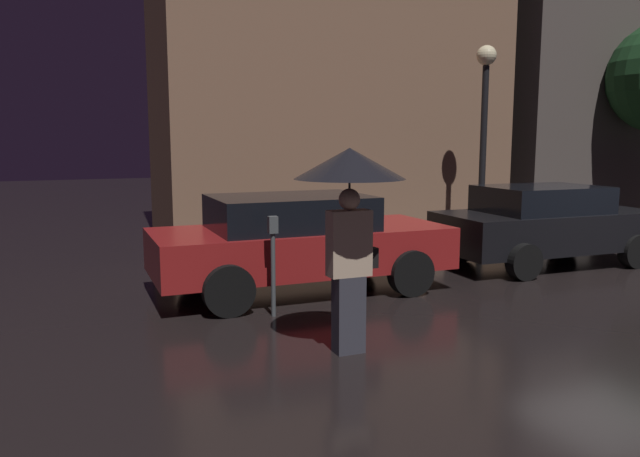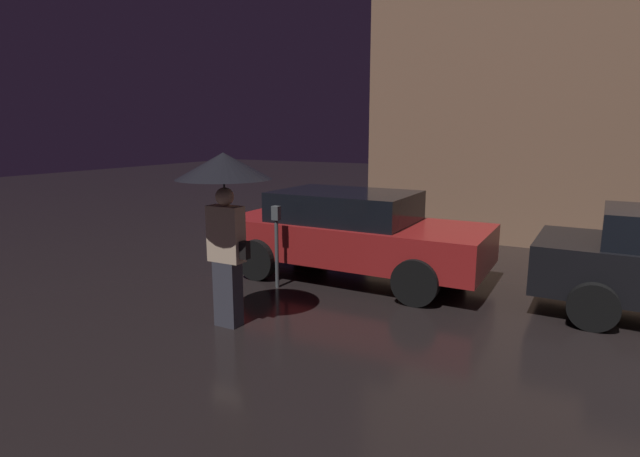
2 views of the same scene
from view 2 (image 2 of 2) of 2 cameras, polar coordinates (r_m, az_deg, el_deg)
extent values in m
cube|color=#8C664C|center=(12.95, 26.65, 17.98)|extent=(8.26, 3.00, 8.56)
cube|color=maroon|center=(8.52, 3.93, -1.23)|extent=(4.46, 1.90, 0.63)
cube|color=black|center=(8.50, 2.89, 2.58)|extent=(2.33, 1.65, 0.49)
cylinder|color=black|center=(9.02, 14.33, -2.90)|extent=(0.69, 0.22, 0.69)
cylinder|color=black|center=(7.30, 10.86, -6.04)|extent=(0.69, 0.22, 0.69)
cylinder|color=black|center=(9.99, -1.15, -1.21)|extent=(0.69, 0.22, 0.69)
cylinder|color=black|center=(8.48, -7.20, -3.53)|extent=(0.69, 0.22, 0.69)
cylinder|color=black|center=(8.86, 28.67, -4.45)|extent=(0.61, 0.22, 0.61)
cylinder|color=black|center=(7.20, 28.75, -7.82)|extent=(0.61, 0.22, 0.61)
cube|color=#383842|center=(6.54, -10.45, -7.32)|extent=(0.32, 0.22, 0.85)
cube|color=#D1B293|center=(6.34, -10.70, -0.61)|extent=(0.46, 0.22, 0.71)
sphere|color=tan|center=(6.27, -10.85, 3.59)|extent=(0.23, 0.23, 0.23)
cylinder|color=black|center=(6.29, -10.78, 1.81)|extent=(0.02, 0.02, 0.83)
cone|color=black|center=(6.23, -10.98, 7.04)|extent=(1.18, 1.18, 0.33)
cube|color=black|center=(6.23, -8.81, -2.43)|extent=(0.16, 0.10, 0.22)
cylinder|color=#4C5154|center=(7.95, -4.96, -2.93)|extent=(0.06, 0.06, 1.10)
cube|color=#4C5154|center=(7.82, -5.04, 1.77)|extent=(0.12, 0.10, 0.22)
camera|label=1|loc=(6.81, -71.19, 2.34)|focal=35.00mm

